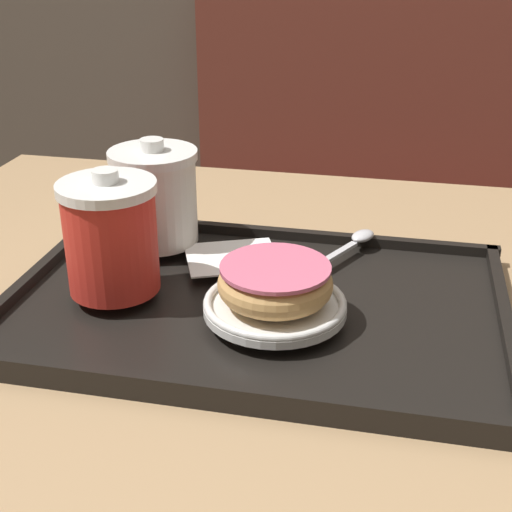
# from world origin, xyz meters

# --- Properties ---
(booth_bench) EXTENTS (1.21, 0.44, 1.00)m
(booth_bench) POSITION_xyz_m (0.25, 0.87, 0.32)
(booth_bench) COLOR brown
(booth_bench) RESTS_ON ground_plane
(cafe_table) EXTENTS (1.02, 0.87, 0.75)m
(cafe_table) POSITION_xyz_m (0.00, 0.00, 0.58)
(cafe_table) COLOR tan
(cafe_table) RESTS_ON ground_plane
(serving_tray) EXTENTS (0.50, 0.34, 0.02)m
(serving_tray) POSITION_xyz_m (-0.00, -0.01, 0.76)
(serving_tray) COLOR black
(serving_tray) RESTS_ON cafe_table
(napkin_paper) EXTENTS (0.13, 0.12, 0.00)m
(napkin_paper) POSITION_xyz_m (-0.05, 0.06, 0.77)
(napkin_paper) COLOR white
(napkin_paper) RESTS_ON serving_tray
(coffee_cup_front) EXTENTS (0.10, 0.10, 0.13)m
(coffee_cup_front) POSITION_xyz_m (-0.15, -0.03, 0.83)
(coffee_cup_front) COLOR red
(coffee_cup_front) RESTS_ON serving_tray
(coffee_cup_rear) EXTENTS (0.10, 0.10, 0.12)m
(coffee_cup_rear) POSITION_xyz_m (-0.14, 0.09, 0.83)
(coffee_cup_rear) COLOR white
(coffee_cup_rear) RESTS_ON serving_tray
(plate_with_chocolate_donut) EXTENTS (0.14, 0.14, 0.01)m
(plate_with_chocolate_donut) POSITION_xyz_m (0.02, -0.04, 0.78)
(plate_with_chocolate_donut) COLOR white
(plate_with_chocolate_donut) RESTS_ON serving_tray
(donut_chocolate_glazed) EXTENTS (0.11, 0.11, 0.04)m
(donut_chocolate_glazed) POSITION_xyz_m (0.02, -0.04, 0.80)
(donut_chocolate_glazed) COLOR tan
(donut_chocolate_glazed) RESTS_ON plate_with_chocolate_donut
(spoon) EXTENTS (0.07, 0.12, 0.01)m
(spoon) POSITION_xyz_m (0.09, 0.13, 0.78)
(spoon) COLOR silver
(spoon) RESTS_ON serving_tray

